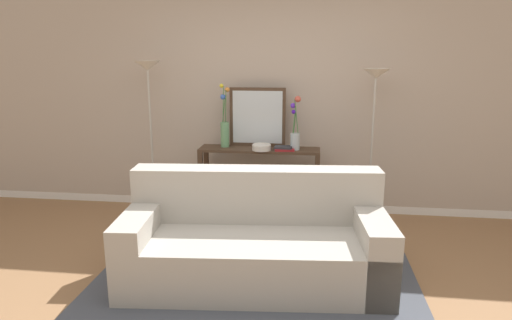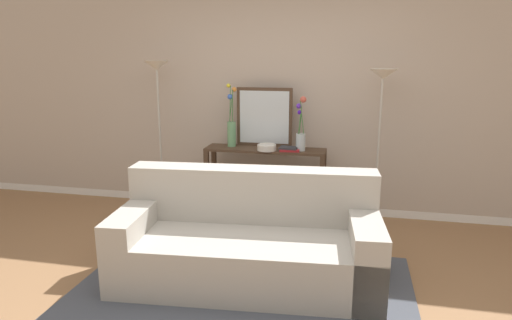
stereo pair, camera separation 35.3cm
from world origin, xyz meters
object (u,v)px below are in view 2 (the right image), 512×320
(wall_mirror, at_px, (264,117))
(vase_short_flowers, at_px, (301,133))
(fruit_bowl, at_px, (267,147))
(couch, at_px, (248,243))
(floor_lamp_right, at_px, (381,105))
(book_stack, at_px, (289,149))
(vase_tall_flowers, at_px, (232,127))
(console_table, at_px, (265,171))
(book_row_under_console, at_px, (232,210))
(floor_lamp_left, at_px, (158,95))

(wall_mirror, xyz_separation_m, vase_short_flowers, (0.43, -0.16, -0.13))
(vase_short_flowers, height_order, fruit_bowl, vase_short_flowers)
(couch, relative_size, floor_lamp_right, 1.29)
(floor_lamp_right, height_order, wall_mirror, floor_lamp_right)
(floor_lamp_right, distance_m, book_stack, 1.04)
(wall_mirror, height_order, book_stack, wall_mirror)
(wall_mirror, bearing_deg, book_stack, -32.42)
(couch, height_order, wall_mirror, wall_mirror)
(floor_lamp_right, distance_m, vase_tall_flowers, 1.62)
(fruit_bowl, relative_size, book_stack, 0.92)
(console_table, relative_size, wall_mirror, 2.03)
(floor_lamp_right, bearing_deg, book_row_under_console, 177.66)
(wall_mirror, distance_m, vase_short_flowers, 0.48)
(wall_mirror, relative_size, vase_tall_flowers, 0.94)
(book_row_under_console, bearing_deg, vase_tall_flowers, 100.53)
(fruit_bowl, bearing_deg, console_table, 110.32)
(couch, height_order, floor_lamp_left, floor_lamp_left)
(console_table, bearing_deg, fruit_bowl, -69.68)
(console_table, bearing_deg, floor_lamp_left, -176.93)
(couch, height_order, book_stack, couch)
(couch, xyz_separation_m, fruit_bowl, (-0.11, 1.33, 0.53))
(console_table, height_order, book_row_under_console, console_table)
(vase_tall_flowers, distance_m, book_row_under_console, 0.96)
(fruit_bowl, bearing_deg, vase_short_flowers, 10.58)
(book_row_under_console, bearing_deg, fruit_bowl, -12.42)
(couch, height_order, fruit_bowl, couch)
(floor_lamp_right, relative_size, book_stack, 7.51)
(book_stack, relative_size, book_row_under_console, 0.73)
(book_row_under_console, bearing_deg, couch, -69.74)
(couch, relative_size, fruit_bowl, 10.53)
(floor_lamp_left, bearing_deg, fruit_bowl, -1.27)
(floor_lamp_left, height_order, book_stack, floor_lamp_left)
(floor_lamp_right, relative_size, vase_tall_flowers, 2.41)
(floor_lamp_left, relative_size, vase_short_flowers, 2.99)
(floor_lamp_left, xyz_separation_m, floor_lamp_right, (2.40, -0.00, -0.05))
(floor_lamp_right, distance_m, vase_short_flowers, 0.87)
(vase_tall_flowers, relative_size, fruit_bowl, 3.39)
(console_table, relative_size, vase_short_flowers, 2.27)
(book_stack, bearing_deg, book_row_under_console, 174.04)
(fruit_bowl, xyz_separation_m, book_row_under_console, (-0.42, 0.09, -0.78))
(vase_tall_flowers, xyz_separation_m, fruit_bowl, (0.43, -0.13, -0.18))
(wall_mirror, bearing_deg, console_table, -73.78)
(couch, xyz_separation_m, vase_short_flowers, (0.25, 1.39, 0.68))
(couch, relative_size, book_row_under_console, 7.10)
(couch, bearing_deg, wall_mirror, 96.53)
(console_table, xyz_separation_m, fruit_bowl, (0.03, -0.09, 0.29))
(wall_mirror, xyz_separation_m, book_stack, (0.31, -0.20, -0.31))
(wall_mirror, relative_size, fruit_bowl, 3.18)
(book_stack, bearing_deg, console_table, 165.96)
(wall_mirror, bearing_deg, book_row_under_console, -159.43)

